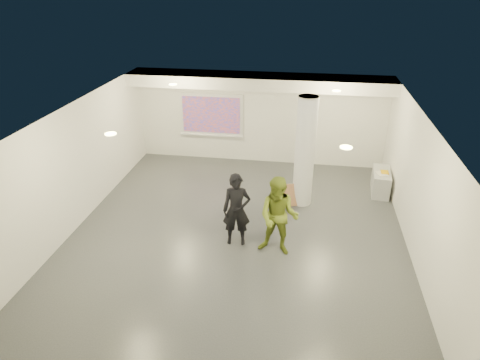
% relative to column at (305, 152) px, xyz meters
% --- Properties ---
extents(floor, '(8.00, 9.00, 0.01)m').
position_rel_column_xyz_m(floor, '(-1.50, -1.80, -1.50)').
color(floor, '#36393D').
rests_on(floor, ground).
extents(ceiling, '(8.00, 9.00, 0.01)m').
position_rel_column_xyz_m(ceiling, '(-1.50, -1.80, 1.50)').
color(ceiling, silver).
rests_on(ceiling, floor).
extents(wall_back, '(8.00, 0.01, 3.00)m').
position_rel_column_xyz_m(wall_back, '(-1.50, 2.70, 0.00)').
color(wall_back, silver).
rests_on(wall_back, floor).
extents(wall_front, '(8.00, 0.01, 3.00)m').
position_rel_column_xyz_m(wall_front, '(-1.50, -6.30, 0.00)').
color(wall_front, silver).
rests_on(wall_front, floor).
extents(wall_left, '(0.01, 9.00, 3.00)m').
position_rel_column_xyz_m(wall_left, '(-5.50, -1.80, 0.00)').
color(wall_left, silver).
rests_on(wall_left, floor).
extents(wall_right, '(0.01, 9.00, 3.00)m').
position_rel_column_xyz_m(wall_right, '(2.50, -1.80, 0.00)').
color(wall_right, silver).
rests_on(wall_right, floor).
extents(soffit_band, '(8.00, 1.10, 0.36)m').
position_rel_column_xyz_m(soffit_band, '(-1.50, 2.15, 1.32)').
color(soffit_band, silver).
rests_on(soffit_band, ceiling).
extents(downlight_nw, '(0.22, 0.22, 0.02)m').
position_rel_column_xyz_m(downlight_nw, '(-3.70, 0.70, 1.48)').
color(downlight_nw, '#FFF989').
rests_on(downlight_nw, ceiling).
extents(downlight_ne, '(0.22, 0.22, 0.02)m').
position_rel_column_xyz_m(downlight_ne, '(0.70, 0.70, 1.48)').
color(downlight_ne, '#FFF989').
rests_on(downlight_ne, ceiling).
extents(downlight_sw, '(0.22, 0.22, 0.02)m').
position_rel_column_xyz_m(downlight_sw, '(-3.70, -3.30, 1.48)').
color(downlight_sw, '#FFF989').
rests_on(downlight_sw, ceiling).
extents(downlight_se, '(0.22, 0.22, 0.02)m').
position_rel_column_xyz_m(downlight_se, '(0.70, -3.30, 1.48)').
color(downlight_se, '#FFF989').
rests_on(downlight_se, ceiling).
extents(column, '(0.52, 0.52, 3.00)m').
position_rel_column_xyz_m(column, '(0.00, 0.00, 0.00)').
color(column, silver).
rests_on(column, floor).
extents(projection_screen, '(2.10, 0.13, 1.42)m').
position_rel_column_xyz_m(projection_screen, '(-3.10, 2.65, 0.03)').
color(projection_screen, silver).
rests_on(projection_screen, wall_back).
extents(credenza, '(0.56, 1.16, 0.66)m').
position_rel_column_xyz_m(credenza, '(2.22, 0.98, -1.17)').
color(credenza, '#9C9EA1').
rests_on(credenza, floor).
extents(papers_stack, '(0.36, 0.41, 0.02)m').
position_rel_column_xyz_m(papers_stack, '(2.18, 0.80, -0.83)').
color(papers_stack, silver).
rests_on(papers_stack, credenza).
extents(postit_pad, '(0.22, 0.29, 0.03)m').
position_rel_column_xyz_m(postit_pad, '(2.27, 0.90, -0.83)').
color(postit_pad, '#DDA105').
rests_on(postit_pad, credenza).
extents(cardboard_back, '(0.60, 0.37, 0.61)m').
position_rel_column_xyz_m(cardboard_back, '(-0.36, -0.22, -1.19)').
color(cardboard_back, '#9B6A47').
rests_on(cardboard_back, floor).
extents(cardboard_front, '(0.50, 0.20, 0.53)m').
position_rel_column_xyz_m(cardboard_front, '(-0.55, -0.24, -1.23)').
color(cardboard_front, '#9B6A47').
rests_on(cardboard_front, floor).
extents(woman, '(0.69, 0.50, 1.75)m').
position_rel_column_xyz_m(woman, '(-1.45, -2.19, -0.62)').
color(woman, black).
rests_on(woman, floor).
extents(man, '(1.00, 0.84, 1.86)m').
position_rel_column_xyz_m(man, '(-0.48, -2.43, -0.57)').
color(man, olive).
rests_on(man, floor).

